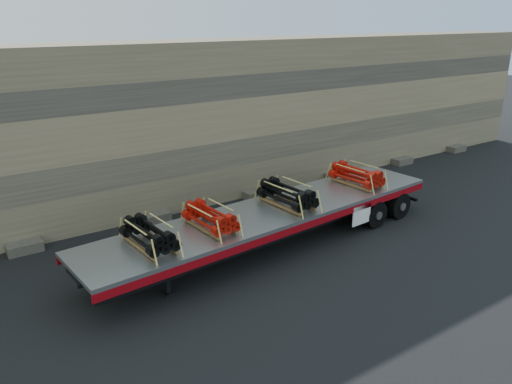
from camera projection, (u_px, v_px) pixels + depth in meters
The scene contains 7 objects.
ground at pixel (282, 245), 18.42m from camera, with size 120.00×120.00×0.00m, color black.
rock_wall at pixel (197, 122), 22.33m from camera, with size 44.00×3.00×7.00m, color #7A6B54.
trailer at pixel (272, 228), 18.07m from camera, with size 14.39×2.77×1.44m, color #9DA0A4, non-canonical shape.
bundle_front at pixel (149, 236), 14.86m from camera, with size 1.02×2.04×0.72m, color black, non-canonical shape.
bundle_midfront at pixel (210, 218), 16.16m from camera, with size 1.00×1.99×0.71m, color #AC1209, non-canonical shape.
bundle_midrear at pixel (287, 195), 18.12m from camera, with size 1.10×2.21×0.78m, color black, non-canonical shape.
bundle_rear at pixel (357, 176), 20.37m from camera, with size 1.06×2.12×0.75m, color #AC1209, non-canonical shape.
Camera 1 is at (-10.15, -13.30, 8.00)m, focal length 35.00 mm.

